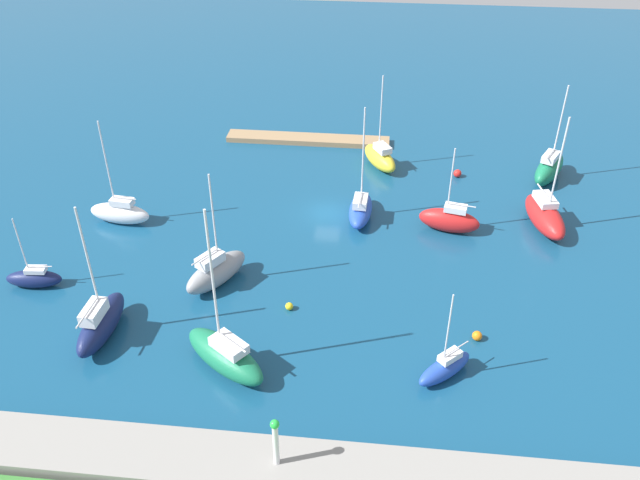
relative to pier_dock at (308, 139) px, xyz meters
The scene contains 18 objects.
water 16.27m from the pier_dock, 103.83° to the left, with size 160.00×160.00×0.00m, color navy.
pier_dock is the anchor object (origin of this frame).
breakwater 46.40m from the pier_dock, 94.81° to the left, with size 72.26×3.97×1.38m, color gray.
harbor_beacon 46.50m from the pier_dock, 94.70° to the left, with size 0.56×0.56×3.73m.
sailboat_red_outer_mooring 23.63m from the pier_dock, 131.50° to the left, with size 6.01×3.12×8.63m.
sailboat_navy_far_south 37.12m from the pier_dock, 71.90° to the left, with size 2.44×7.16×11.36m.
sailboat_green_inner_mooring 37.60m from the pier_dock, 87.90° to the left, with size 7.61×6.55×13.34m.
sailboat_blue_near_pier 17.91m from the pier_dock, 113.67° to the left, with size 2.49×6.46×11.45m.
sailboat_yellow_lone_north 10.38m from the pier_dock, 147.60° to the left, with size 4.81×6.21×10.45m.
sailboat_white_lone_south 25.24m from the pier_dock, 51.03° to the left, with size 6.19×2.51×10.61m.
sailboat_gray_by_breakwater 28.34m from the pier_dock, 81.14° to the left, with size 5.28×6.67×10.40m.
sailboat_red_mid_basin 29.48m from the pier_dock, 147.03° to the left, with size 4.08×7.85×11.53m.
sailboat_navy_center_basin 35.78m from the pier_dock, 56.91° to the left, with size 4.82×1.97×6.75m.
sailboat_green_west_end 27.62m from the pier_dock, 166.40° to the left, with size 5.15×7.18×10.52m.
sailboat_blue_far_north 39.42m from the pier_dock, 111.30° to the left, with size 4.54×4.37×7.63m.
mooring_buoy_red 18.55m from the pier_dock, 158.12° to the left, with size 0.86×0.86×0.86m, color red.
mooring_buoy_yellow 30.77m from the pier_dock, 94.17° to the left, with size 0.64×0.64×0.64m, color yellow.
mooring_buoy_orange 36.82m from the pier_dock, 117.49° to the left, with size 0.77×0.77×0.77m, color orange.
Camera 1 is at (-5.10, 54.51, 34.43)m, focal length 36.48 mm.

